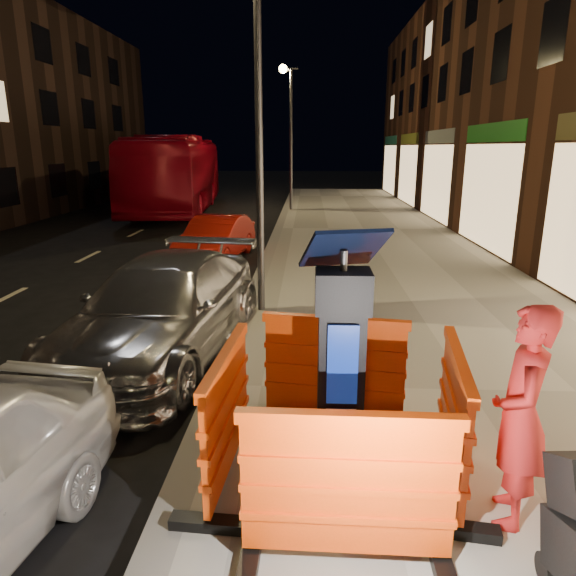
{
  "coord_description": "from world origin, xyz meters",
  "views": [
    {
      "loc": [
        1.07,
        -5.62,
        2.93
      ],
      "look_at": [
        0.8,
        1.0,
        1.1
      ],
      "focal_mm": 32.0,
      "sensor_mm": 36.0,
      "label": 1
    }
  ],
  "objects_px": {
    "barrier_front": "(347,491)",
    "bus_doubledecker": "(179,211)",
    "parking_kiosk": "(341,368)",
    "car_red": "(217,260)",
    "barrier_bldgside": "(454,421)",
    "car_silver": "(166,353)",
    "barrier_back": "(334,371)",
    "barrier_kerbside": "(227,416)",
    "man": "(521,417)"
  },
  "relations": [
    {
      "from": "barrier_front",
      "to": "barrier_back",
      "type": "height_order",
      "value": "same"
    },
    {
      "from": "barrier_bldgside",
      "to": "car_silver",
      "type": "height_order",
      "value": "barrier_bldgside"
    },
    {
      "from": "car_silver",
      "to": "man",
      "type": "relative_size",
      "value": 2.75
    },
    {
      "from": "bus_doubledecker",
      "to": "man",
      "type": "xyz_separation_m",
      "value": [
        7.72,
        -20.7,
        1.01
      ]
    },
    {
      "from": "parking_kiosk",
      "to": "man",
      "type": "bearing_deg",
      "value": -11.93
    },
    {
      "from": "car_silver",
      "to": "car_red",
      "type": "bearing_deg",
      "value": 101.09
    },
    {
      "from": "barrier_kerbside",
      "to": "bus_doubledecker",
      "type": "xyz_separation_m",
      "value": [
        -5.48,
        20.27,
        -0.73
      ]
    },
    {
      "from": "barrier_front",
      "to": "barrier_kerbside",
      "type": "distance_m",
      "value": 1.34
    },
    {
      "from": "barrier_back",
      "to": "barrier_kerbside",
      "type": "relative_size",
      "value": 1.0
    },
    {
      "from": "barrier_back",
      "to": "man",
      "type": "height_order",
      "value": "man"
    },
    {
      "from": "man",
      "to": "barrier_bldgside",
      "type": "bearing_deg",
      "value": -124.75
    },
    {
      "from": "barrier_front",
      "to": "bus_doubledecker",
      "type": "height_order",
      "value": "bus_doubledecker"
    },
    {
      "from": "barrier_bldgside",
      "to": "parking_kiosk",
      "type": "bearing_deg",
      "value": 98.28
    },
    {
      "from": "barrier_kerbside",
      "to": "car_red",
      "type": "bearing_deg",
      "value": 14.83
    },
    {
      "from": "car_red",
      "to": "man",
      "type": "relative_size",
      "value": 2.04
    },
    {
      "from": "parking_kiosk",
      "to": "car_red",
      "type": "bearing_deg",
      "value": 112.27
    },
    {
      "from": "barrier_front",
      "to": "bus_doubledecker",
      "type": "distance_m",
      "value": 22.18
    },
    {
      "from": "barrier_bldgside",
      "to": "bus_doubledecker",
      "type": "xyz_separation_m",
      "value": [
        -7.38,
        20.27,
        -0.73
      ]
    },
    {
      "from": "parking_kiosk",
      "to": "bus_doubledecker",
      "type": "xyz_separation_m",
      "value": [
        -6.43,
        20.27,
        -1.19
      ]
    },
    {
      "from": "parking_kiosk",
      "to": "man",
      "type": "distance_m",
      "value": 1.38
    },
    {
      "from": "car_red",
      "to": "barrier_bldgside",
      "type": "bearing_deg",
      "value": -60.54
    },
    {
      "from": "barrier_kerbside",
      "to": "barrier_front",
      "type": "bearing_deg",
      "value": -130.72
    },
    {
      "from": "barrier_back",
      "to": "parking_kiosk",
      "type": "bearing_deg",
      "value": -80.72
    },
    {
      "from": "barrier_front",
      "to": "bus_doubledecker",
      "type": "xyz_separation_m",
      "value": [
        -6.43,
        21.22,
        -0.73
      ]
    },
    {
      "from": "parking_kiosk",
      "to": "car_red",
      "type": "distance_m",
      "value": 9.92
    },
    {
      "from": "parking_kiosk",
      "to": "bus_doubledecker",
      "type": "bearing_deg",
      "value": 113.87
    },
    {
      "from": "parking_kiosk",
      "to": "car_silver",
      "type": "xyz_separation_m",
      "value": [
        -2.34,
        3.05,
        -1.19
      ]
    },
    {
      "from": "car_silver",
      "to": "barrier_kerbside",
      "type": "bearing_deg",
      "value": -57.61
    },
    {
      "from": "parking_kiosk",
      "to": "barrier_bldgside",
      "type": "bearing_deg",
      "value": 6.28
    },
    {
      "from": "man",
      "to": "bus_doubledecker",
      "type": "bearing_deg",
      "value": -143.5
    },
    {
      "from": "barrier_back",
      "to": "barrier_bldgside",
      "type": "bearing_deg",
      "value": -35.72
    },
    {
      "from": "parking_kiosk",
      "to": "barrier_bldgside",
      "type": "height_order",
      "value": "parking_kiosk"
    },
    {
      "from": "barrier_front",
      "to": "car_red",
      "type": "relative_size",
      "value": 0.42
    },
    {
      "from": "barrier_back",
      "to": "bus_doubledecker",
      "type": "relative_size",
      "value": 0.12
    },
    {
      "from": "barrier_kerbside",
      "to": "car_red",
      "type": "distance_m",
      "value": 9.66
    },
    {
      "from": "barrier_bldgside",
      "to": "barrier_front",
      "type": "bearing_deg",
      "value": 143.28
    },
    {
      "from": "barrier_front",
      "to": "man",
      "type": "height_order",
      "value": "man"
    },
    {
      "from": "car_red",
      "to": "bus_doubledecker",
      "type": "distance_m",
      "value": 11.42
    },
    {
      "from": "parking_kiosk",
      "to": "barrier_bldgside",
      "type": "relative_size",
      "value": 1.4
    },
    {
      "from": "barrier_bldgside",
      "to": "barrier_back",
      "type": "bearing_deg",
      "value": 53.28
    },
    {
      "from": "barrier_back",
      "to": "car_silver",
      "type": "height_order",
      "value": "barrier_back"
    },
    {
      "from": "car_silver",
      "to": "barrier_front",
      "type": "bearing_deg",
      "value": -51.81
    },
    {
      "from": "barrier_kerbside",
      "to": "car_red",
      "type": "relative_size",
      "value": 0.42
    },
    {
      "from": "barrier_front",
      "to": "bus_doubledecker",
      "type": "bearing_deg",
      "value": 108.13
    },
    {
      "from": "barrier_back",
      "to": "man",
      "type": "distance_m",
      "value": 1.91
    },
    {
      "from": "barrier_kerbside",
      "to": "barrier_back",
      "type": "bearing_deg",
      "value": -40.72
    },
    {
      "from": "barrier_bldgside",
      "to": "car_red",
      "type": "distance_m",
      "value": 10.18
    },
    {
      "from": "barrier_kerbside",
      "to": "barrier_bldgside",
      "type": "height_order",
      "value": "same"
    },
    {
      "from": "barrier_front",
      "to": "barrier_bldgside",
      "type": "distance_m",
      "value": 1.34
    },
    {
      "from": "parking_kiosk",
      "to": "car_silver",
      "type": "bearing_deg",
      "value": 133.86
    }
  ]
}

